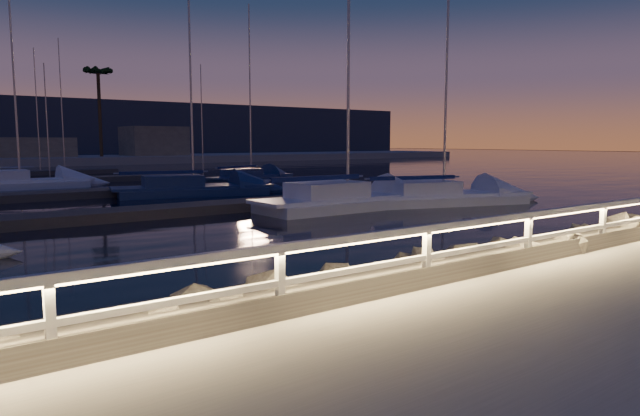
# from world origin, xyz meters

# --- Properties ---
(ground) EXTENTS (400.00, 400.00, 0.00)m
(ground) POSITION_xyz_m (0.00, 0.00, 0.00)
(ground) COLOR #ACA69B
(ground) RESTS_ON ground
(harbor_water) EXTENTS (400.00, 440.00, 0.60)m
(harbor_water) POSITION_xyz_m (0.00, 31.22, -0.97)
(harbor_water) COLOR black
(harbor_water) RESTS_ON ground
(guard_rail) EXTENTS (44.11, 0.12, 1.06)m
(guard_rail) POSITION_xyz_m (-0.07, -0.00, 0.77)
(guard_rail) COLOR white
(guard_rail) RESTS_ON ground
(riprap) EXTENTS (31.43, 3.00, 1.44)m
(riprap) POSITION_xyz_m (4.76, 1.15, -0.14)
(riprap) COLOR slate
(riprap) RESTS_ON ground
(floating_docks) EXTENTS (22.00, 36.00, 0.40)m
(floating_docks) POSITION_xyz_m (0.00, 32.50, -0.40)
(floating_docks) COLOR #605650
(floating_docks) RESTS_ON ground
(palm_right) EXTENTS (3.00, 3.00, 12.20)m
(palm_right) POSITION_xyz_m (16.00, 72.00, 11.03)
(palm_right) COLOR brown
(palm_right) RESTS_ON ground
(sailboat_c) EXTENTS (9.19, 2.86, 15.52)m
(sailboat_c) POSITION_xyz_m (9.89, 13.23, -0.13)
(sailboat_c) COLOR white
(sailboat_c) RESTS_ON ground
(sailboat_d) EXTENTS (9.06, 5.02, 14.78)m
(sailboat_d) POSITION_xyz_m (14.97, 12.07, -0.17)
(sailboat_d) COLOR white
(sailboat_d) RESTS_ON ground
(sailboat_g) EXTENTS (8.71, 2.70, 14.71)m
(sailboat_g) POSITION_xyz_m (-0.07, 34.38, -0.15)
(sailboat_g) COLOR white
(sailboat_g) RESTS_ON ground
(sailboat_h) EXTENTS (9.16, 4.51, 14.93)m
(sailboat_h) POSITION_xyz_m (7.03, 23.56, -0.17)
(sailboat_h) COLOR navy
(sailboat_h) RESTS_ON ground
(sailboat_l) EXTENTS (7.99, 4.51, 13.05)m
(sailboat_l) POSITION_xyz_m (14.95, 30.62, -0.20)
(sailboat_l) COLOR navy
(sailboat_l) RESTS_ON ground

